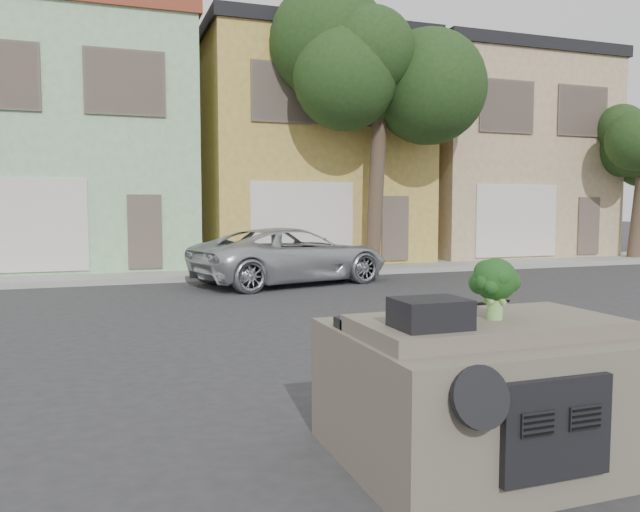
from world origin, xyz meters
TOP-DOWN VIEW (x-y plane):
  - ground_plane at (0.00, 0.00)m, footprint 120.00×120.00m
  - sidewalk at (0.00, 10.50)m, footprint 40.00×3.00m
  - townhouse_mint at (-3.50, 14.50)m, footprint 7.20×8.20m
  - townhouse_tan at (4.00, 14.50)m, footprint 7.20×8.20m
  - townhouse_beige at (11.50, 14.50)m, footprint 7.20×8.20m
  - silver_pickup at (1.84, 7.89)m, footprint 5.48×3.58m
  - tree_near at (5.00, 9.80)m, footprint 4.40×4.00m
  - tree_far at (15.00, 9.80)m, footprint 3.20×3.00m
  - car_dashboard at (0.00, -3.00)m, footprint 2.00×1.80m
  - instrument_hump at (-0.58, -3.35)m, footprint 0.48×0.38m
  - wiper_arm at (0.28, -2.62)m, footprint 0.69×0.15m
  - broccoli at (0.02, -3.22)m, footprint 0.42×0.42m

SIDE VIEW (x-z plane):
  - ground_plane at x=0.00m, z-range 0.00..0.00m
  - silver_pickup at x=1.84m, z-range -0.70..0.70m
  - sidewalk at x=0.00m, z-range 0.00..0.15m
  - car_dashboard at x=0.00m, z-range 0.00..1.12m
  - wiper_arm at x=0.28m, z-range 1.12..1.14m
  - instrument_hump at x=-0.58m, z-range 1.12..1.32m
  - broccoli at x=0.02m, z-range 1.12..1.58m
  - tree_far at x=15.00m, z-range 0.00..6.00m
  - townhouse_mint at x=-3.50m, z-range 0.00..7.55m
  - townhouse_tan at x=4.00m, z-range 0.00..7.55m
  - townhouse_beige at x=11.50m, z-range 0.00..7.55m
  - tree_near at x=5.00m, z-range 0.00..8.50m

